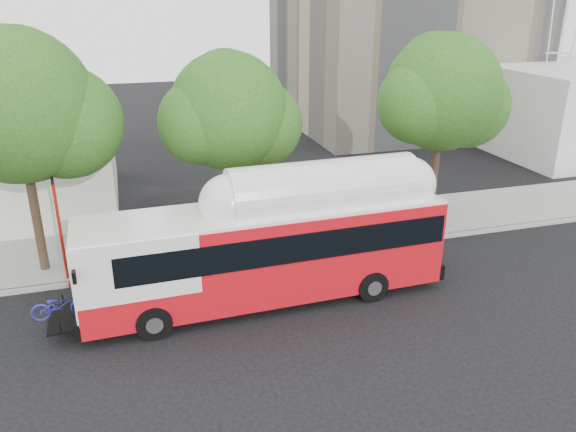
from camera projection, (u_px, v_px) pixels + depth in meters
name	position (u px, v px, depth m)	size (l,w,h in m)	color
ground	(293.00, 305.00, 20.68)	(120.00, 120.00, 0.00)	black
sidewalk	(252.00, 236.00, 26.45)	(60.00, 5.00, 0.15)	gray
curb_strip	(266.00, 259.00, 24.14)	(60.00, 0.30, 0.15)	gray
red_curb_segment	(196.00, 268.00, 23.34)	(10.00, 0.32, 0.16)	maroon
street_tree_left	(32.00, 111.00, 20.96)	(6.67, 5.80, 9.74)	#2D2116
street_tree_mid	(238.00, 115.00, 23.77)	(5.75, 5.00, 8.62)	#2D2116
street_tree_right	(450.00, 96.00, 26.12)	(6.21, 5.40, 9.18)	#2D2116
transit_bus	(269.00, 252.00, 20.41)	(14.17, 3.35, 4.17)	red
signal_pole	(60.00, 229.00, 21.60)	(0.12, 0.41, 4.37)	red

